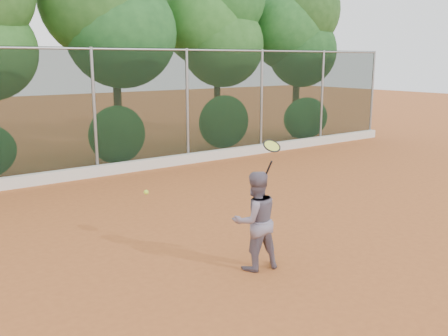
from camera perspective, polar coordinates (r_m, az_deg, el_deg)
ground at (r=8.64m, az=3.98°, el=-9.28°), size 80.00×80.00×0.00m
concrete_curb at (r=14.26m, az=-13.97°, el=-0.29°), size 24.00×0.20×0.30m
tennis_player at (r=7.65m, az=3.58°, el=-6.03°), size 0.85×0.72×1.54m
chainlink_fence at (r=14.17m, az=-14.61°, el=6.60°), size 24.09×0.09×3.50m
foliage_backdrop at (r=15.84m, az=-19.83°, el=16.07°), size 23.70×3.63×7.55m
tennis_racket at (r=7.54m, az=5.45°, el=2.23°), size 0.31×0.29×0.56m
tennis_ball_in_flight at (r=6.46m, az=-8.89°, el=-2.75°), size 0.06×0.06×0.06m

